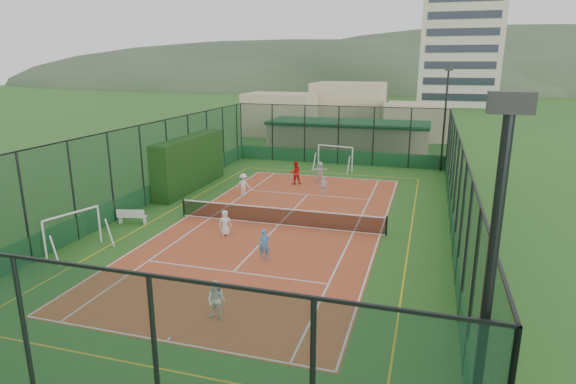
# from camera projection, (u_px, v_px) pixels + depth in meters

# --- Properties ---
(ground) EXTENTS (300.00, 300.00, 0.00)m
(ground) POSITION_uv_depth(u_px,v_px,m) (279.00, 225.00, 26.34)
(ground) COLOR #2C6021
(ground) RESTS_ON ground
(court_slab) EXTENTS (11.17, 23.97, 0.01)m
(court_slab) POSITION_uv_depth(u_px,v_px,m) (279.00, 225.00, 26.34)
(court_slab) COLOR #AC3C26
(court_slab) RESTS_ON ground
(tennis_net) EXTENTS (11.67, 0.12, 1.06)m
(tennis_net) POSITION_uv_depth(u_px,v_px,m) (279.00, 216.00, 26.20)
(tennis_net) COLOR black
(tennis_net) RESTS_ON ground
(perimeter_fence) EXTENTS (18.12, 34.12, 5.00)m
(perimeter_fence) POSITION_uv_depth(u_px,v_px,m) (279.00, 181.00, 25.68)
(perimeter_fence) COLOR #103120
(perimeter_fence) RESTS_ON ground
(floodlight_se) EXTENTS (0.60, 0.26, 8.25)m
(floodlight_se) POSITION_uv_depth(u_px,v_px,m) (480.00, 359.00, 7.54)
(floodlight_se) COLOR black
(floodlight_se) RESTS_ON ground
(floodlight_ne) EXTENTS (0.60, 0.26, 8.25)m
(floodlight_ne) POSITION_uv_depth(u_px,v_px,m) (445.00, 120.00, 38.25)
(floodlight_ne) COLOR black
(floodlight_ne) RESTS_ON ground
(clubhouse) EXTENTS (15.20, 7.20, 3.15)m
(clubhouse) POSITION_uv_depth(u_px,v_px,m) (348.00, 138.00, 46.28)
(clubhouse) COLOR tan
(clubhouse) RESTS_ON ground
(apartment_tower) EXTENTS (15.00, 12.00, 30.00)m
(apartment_tower) POSITION_uv_depth(u_px,v_px,m) (462.00, 28.00, 94.97)
(apartment_tower) COLOR beige
(apartment_tower) RESTS_ON ground
(distant_hills) EXTENTS (200.00, 60.00, 24.00)m
(distant_hills) POSITION_uv_depth(u_px,v_px,m) (411.00, 88.00, 165.10)
(distant_hills) COLOR #384C33
(distant_hills) RESTS_ON ground
(hedge_left) EXTENTS (1.25, 8.34, 3.65)m
(hedge_left) POSITION_uv_depth(u_px,v_px,m) (190.00, 163.00, 33.43)
(hedge_left) COLOR black
(hedge_left) RESTS_ON ground
(white_bench) EXTENTS (1.61, 0.77, 0.87)m
(white_bench) POSITION_uv_depth(u_px,v_px,m) (132.00, 216.00, 26.43)
(white_bench) COLOR white
(white_bench) RESTS_ON ground
(futsal_goal_near) EXTENTS (3.01, 1.67, 1.87)m
(futsal_goal_near) POSITION_uv_depth(u_px,v_px,m) (73.00, 232.00, 22.45)
(futsal_goal_near) COLOR white
(futsal_goal_near) RESTS_ON ground
(futsal_goal_far) EXTENTS (3.22, 1.52, 2.00)m
(futsal_goal_far) POSITION_uv_depth(u_px,v_px,m) (335.00, 158.00, 39.30)
(futsal_goal_far) COLOR white
(futsal_goal_far) RESTS_ON ground
(child_near_left) EXTENTS (0.77, 0.69, 1.33)m
(child_near_left) POSITION_uv_depth(u_px,v_px,m) (225.00, 223.00, 24.57)
(child_near_left) COLOR silver
(child_near_left) RESTS_ON court_slab
(child_near_mid) EXTENTS (0.58, 0.46, 1.39)m
(child_near_mid) POSITION_uv_depth(u_px,v_px,m) (264.00, 244.00, 21.58)
(child_near_mid) COLOR #4482C1
(child_near_mid) RESTS_ON court_slab
(child_near_right) EXTENTS (0.72, 0.57, 1.42)m
(child_near_right) POSITION_uv_depth(u_px,v_px,m) (216.00, 301.00, 16.49)
(child_near_right) COLOR white
(child_near_right) RESTS_ON court_slab
(child_far_left) EXTENTS (0.98, 0.57, 1.50)m
(child_far_left) POSITION_uv_depth(u_px,v_px,m) (243.00, 185.00, 31.86)
(child_far_left) COLOR silver
(child_far_left) RESTS_ON court_slab
(child_far_right) EXTENTS (0.76, 0.36, 1.27)m
(child_far_right) POSITION_uv_depth(u_px,v_px,m) (323.00, 186.00, 32.02)
(child_far_right) COLOR white
(child_far_right) RESTS_ON court_slab
(child_far_back) EXTENTS (1.43, 1.03, 1.49)m
(child_far_back) POSITION_uv_depth(u_px,v_px,m) (320.00, 171.00, 35.76)
(child_far_back) COLOR silver
(child_far_back) RESTS_ON court_slab
(coach) EXTENTS (1.02, 0.93, 1.69)m
(coach) POSITION_uv_depth(u_px,v_px,m) (295.00, 173.00, 34.86)
(coach) COLOR red
(coach) RESTS_ON court_slab
(tennis_balls) EXTENTS (6.14, 1.44, 0.07)m
(tennis_balls) POSITION_uv_depth(u_px,v_px,m) (273.00, 214.00, 28.01)
(tennis_balls) COLOR #CCE033
(tennis_balls) RESTS_ON court_slab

